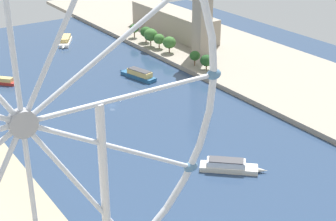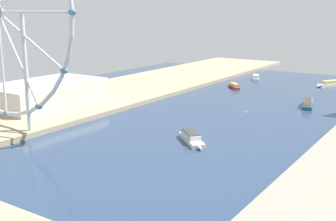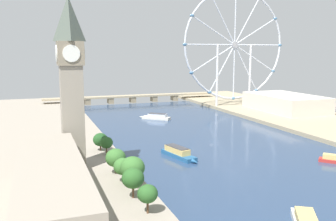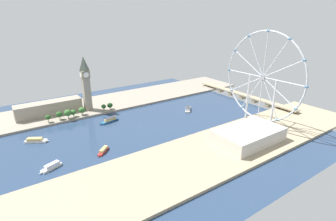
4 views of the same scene
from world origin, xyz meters
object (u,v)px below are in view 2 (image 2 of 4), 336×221
(tour_boat_1, at_px, (192,138))
(tour_boat_2, at_px, (308,103))
(riverside_hall, at_px, (46,93))
(tour_boat_4, at_px, (234,86))
(tour_boat_3, at_px, (256,78))
(tour_boat_0, at_px, (330,84))

(tour_boat_1, xyz_separation_m, tour_boat_2, (-25.87, -119.11, 0.30))
(riverside_hall, height_order, tour_boat_1, riverside_hall)
(riverside_hall, relative_size, tour_boat_4, 4.21)
(riverside_hall, xyz_separation_m, tour_boat_3, (-74.58, -199.34, -8.43))
(riverside_hall, bearing_deg, tour_boat_3, -110.51)
(tour_boat_2, bearing_deg, riverside_hall, 111.13)
(tour_boat_0, distance_m, tour_boat_3, 69.90)
(riverside_hall, height_order, tour_boat_2, riverside_hall)
(tour_boat_0, height_order, tour_boat_3, tour_boat_0)
(tour_boat_3, bearing_deg, riverside_hall, 136.90)
(riverside_hall, distance_m, tour_boat_0, 247.79)
(tour_boat_1, xyz_separation_m, tour_boat_4, (50.09, -158.79, -0.31))
(tour_boat_2, xyz_separation_m, tour_boat_4, (75.96, -39.68, -0.60))
(tour_boat_2, xyz_separation_m, tour_boat_3, (77.78, -93.59, -0.25))
(tour_boat_0, bearing_deg, tour_boat_3, -56.80)
(tour_boat_2, distance_m, tour_boat_4, 85.70)
(tour_boat_2, relative_size, tour_boat_3, 1.31)
(riverside_hall, bearing_deg, tour_boat_1, 173.97)
(riverside_hall, height_order, tour_boat_4, riverside_hall)
(tour_boat_0, bearing_deg, tour_boat_4, -18.98)
(tour_boat_0, height_order, tour_boat_4, tour_boat_0)
(tour_boat_3, bearing_deg, tour_boat_4, 159.34)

